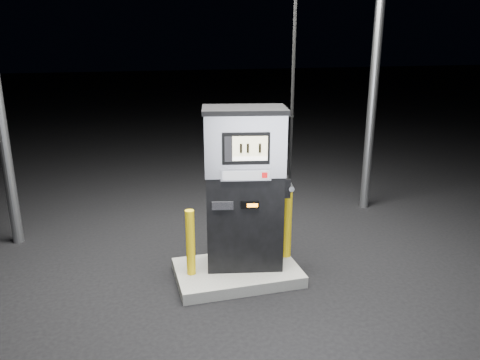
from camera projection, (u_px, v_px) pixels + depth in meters
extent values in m
plane|color=black|center=(237.00, 278.00, 6.21)|extent=(80.00, 80.00, 0.00)
cube|color=#61615D|center=(237.00, 272.00, 6.19)|extent=(1.60, 1.00, 0.15)
cylinder|color=gray|center=(374.00, 85.00, 8.15)|extent=(0.16, 0.16, 4.50)
cube|color=black|center=(244.00, 219.00, 6.10)|extent=(1.06, 0.75, 1.27)
cube|color=silver|center=(244.00, 143.00, 5.80)|extent=(1.08, 0.77, 0.76)
cube|color=black|center=(244.00, 110.00, 5.68)|extent=(1.13, 0.82, 0.06)
cube|color=black|center=(246.00, 149.00, 5.52)|extent=(0.56, 0.15, 0.39)
cube|color=beige|center=(250.00, 146.00, 5.50)|extent=(0.41, 0.09, 0.24)
cube|color=white|center=(250.00, 159.00, 5.54)|extent=(0.41, 0.09, 0.05)
cube|color=silver|center=(246.00, 175.00, 5.61)|extent=(0.60, 0.16, 0.14)
cube|color=#9FA2A7|center=(246.00, 175.00, 5.60)|extent=(0.55, 0.12, 0.11)
cube|color=#B20B0D|center=(265.00, 175.00, 5.61)|extent=(0.07, 0.02, 0.07)
cube|color=black|center=(250.00, 205.00, 5.73)|extent=(0.22, 0.07, 0.09)
cube|color=orange|center=(252.00, 205.00, 5.72)|extent=(0.13, 0.03, 0.05)
cube|color=black|center=(223.00, 206.00, 5.71)|extent=(0.26, 0.08, 0.10)
cube|color=black|center=(286.00, 187.00, 6.00)|extent=(0.14, 0.20, 0.25)
cylinder|color=gray|center=(290.00, 187.00, 6.00)|extent=(0.12, 0.23, 0.07)
cylinder|color=black|center=(294.00, 50.00, 5.46)|extent=(0.04, 0.04, 3.15)
cylinder|color=yellow|center=(190.00, 243.00, 5.88)|extent=(0.15, 0.15, 0.86)
cylinder|color=yellow|center=(287.00, 222.00, 6.35)|extent=(0.17, 0.17, 0.99)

